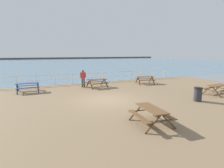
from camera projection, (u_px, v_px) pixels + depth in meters
name	position (u px, v px, depth m)	size (l,w,h in m)	color
ground_plane	(107.00, 101.00, 12.31)	(30.00, 24.00, 0.20)	#846B4C
sea_band	(50.00, 63.00, 59.95)	(142.00, 90.00, 0.01)	slate
distant_shoreline	(44.00, 59.00, 98.79)	(142.00, 6.00, 1.80)	#4C4C47
seaward_railing	(80.00, 76.00, 19.17)	(23.07, 0.07, 1.08)	white
picnic_table_near_left	(97.00, 81.00, 16.71)	(1.96, 1.72, 0.80)	brown
picnic_table_near_right	(151.00, 112.00, 7.98)	(1.67, 1.91, 0.80)	brown
picnic_table_mid_centre	(217.00, 87.00, 13.72)	(1.98, 1.74, 0.80)	brown
picnic_table_far_left	(145.00, 78.00, 18.77)	(2.11, 1.89, 0.80)	brown
picnic_table_far_right	(28.00, 85.00, 14.71)	(1.82, 1.56, 0.80)	#334C84
visitor	(83.00, 77.00, 16.74)	(0.51, 0.31, 1.66)	#4C4233
litter_bin	(198.00, 94.00, 11.88)	(0.55, 0.55, 0.95)	#2D2D33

